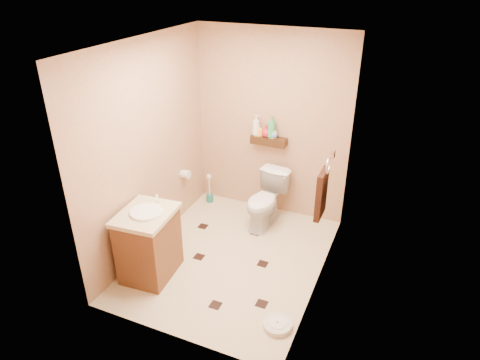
% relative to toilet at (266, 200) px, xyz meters
% --- Properties ---
extents(ground, '(2.50, 2.50, 0.00)m').
position_rel_toilet_xyz_m(ground, '(-0.10, -0.83, -0.35)').
color(ground, beige).
rests_on(ground, ground).
extents(wall_back, '(2.00, 0.04, 2.40)m').
position_rel_toilet_xyz_m(wall_back, '(-0.10, 0.42, 0.85)').
color(wall_back, tan).
rests_on(wall_back, ground).
extents(wall_front, '(2.00, 0.04, 2.40)m').
position_rel_toilet_xyz_m(wall_front, '(-0.10, -2.08, 0.85)').
color(wall_front, tan).
rests_on(wall_front, ground).
extents(wall_left, '(0.04, 2.50, 2.40)m').
position_rel_toilet_xyz_m(wall_left, '(-1.10, -0.83, 0.85)').
color(wall_left, tan).
rests_on(wall_left, ground).
extents(wall_right, '(0.04, 2.50, 2.40)m').
position_rel_toilet_xyz_m(wall_right, '(0.90, -0.83, 0.85)').
color(wall_right, tan).
rests_on(wall_right, ground).
extents(ceiling, '(2.00, 2.50, 0.02)m').
position_rel_toilet_xyz_m(ceiling, '(-0.10, -0.83, 2.05)').
color(ceiling, white).
rests_on(ceiling, wall_back).
extents(wall_shelf, '(0.46, 0.14, 0.10)m').
position_rel_toilet_xyz_m(wall_shelf, '(-0.10, 0.34, 0.67)').
color(wall_shelf, '#381F0F').
rests_on(wall_shelf, wall_back).
extents(floor_accents, '(1.30, 1.45, 0.01)m').
position_rel_toilet_xyz_m(floor_accents, '(-0.07, -0.89, -0.35)').
color(floor_accents, black).
rests_on(floor_accents, ground).
extents(toilet, '(0.47, 0.73, 0.70)m').
position_rel_toilet_xyz_m(toilet, '(0.00, 0.00, 0.00)').
color(toilet, white).
rests_on(toilet, ground).
extents(vanity, '(0.57, 0.67, 0.89)m').
position_rel_toilet_xyz_m(vanity, '(-0.80, -1.40, 0.05)').
color(vanity, brown).
rests_on(vanity, ground).
extents(bathroom_scale, '(0.31, 0.31, 0.06)m').
position_rel_toilet_xyz_m(bathroom_scale, '(0.72, -1.61, -0.32)').
color(bathroom_scale, silver).
rests_on(bathroom_scale, ground).
extents(toilet_brush, '(0.10, 0.10, 0.43)m').
position_rel_toilet_xyz_m(toilet_brush, '(-0.92, 0.24, -0.20)').
color(toilet_brush, '#1B6D67').
rests_on(toilet_brush, ground).
extents(towel_ring, '(0.12, 0.30, 0.76)m').
position_rel_toilet_xyz_m(towel_ring, '(0.81, -0.58, 0.60)').
color(towel_ring, silver).
rests_on(towel_ring, wall_right).
extents(toilet_paper, '(0.12, 0.11, 0.12)m').
position_rel_toilet_xyz_m(toilet_paper, '(-1.04, -0.18, 0.25)').
color(toilet_paper, silver).
rests_on(toilet_paper, wall_left).
extents(bottle_a, '(0.14, 0.14, 0.27)m').
position_rel_toilet_xyz_m(bottle_a, '(-0.28, 0.34, 0.85)').
color(bottle_a, silver).
rests_on(bottle_a, wall_shelf).
extents(bottle_b, '(0.09, 0.09, 0.15)m').
position_rel_toilet_xyz_m(bottle_b, '(-0.23, 0.34, 0.79)').
color(bottle_b, yellow).
rests_on(bottle_b, wall_shelf).
extents(bottle_c, '(0.15, 0.15, 0.16)m').
position_rel_toilet_xyz_m(bottle_c, '(-0.14, 0.34, 0.80)').
color(bottle_c, red).
rests_on(bottle_c, wall_shelf).
extents(bottle_d, '(0.15, 0.15, 0.28)m').
position_rel_toilet_xyz_m(bottle_d, '(-0.07, 0.34, 0.86)').
color(bottle_d, '#329858').
rests_on(bottle_d, wall_shelf).
extents(bottle_e, '(0.09, 0.09, 0.15)m').
position_rel_toilet_xyz_m(bottle_e, '(-0.04, 0.34, 0.79)').
color(bottle_e, '#E4BA4C').
rests_on(bottle_e, wall_shelf).
extents(bottle_f, '(0.14, 0.14, 0.13)m').
position_rel_toilet_xyz_m(bottle_f, '(-0.04, 0.34, 0.79)').
color(bottle_f, '#4E88C4').
rests_on(bottle_f, wall_shelf).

